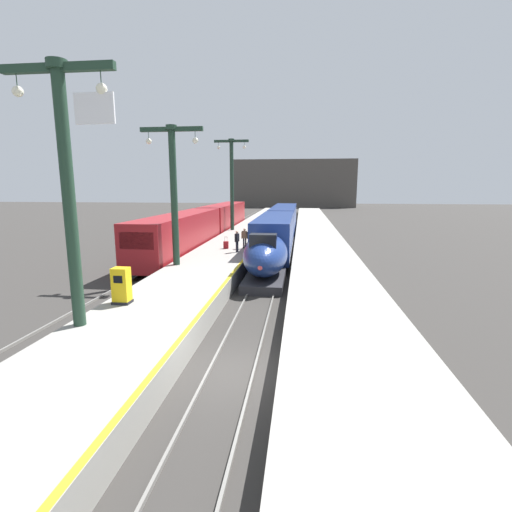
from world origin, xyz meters
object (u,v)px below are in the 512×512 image
at_px(highspeed_train_main, 279,228).
at_px(station_column_far, 232,177).
at_px(station_column_mid, 173,182).
at_px(ticket_machine_yellow, 122,287).
at_px(passenger_near_edge, 245,237).
at_px(passenger_mid_platform, 237,240).
at_px(station_column_near, 68,170).
at_px(rolling_suitcase, 226,245).
at_px(regional_train_adjacent, 207,223).

xyz_separation_m(highspeed_train_main, station_column_far, (-5.90, 5.17, 5.31)).
xyz_separation_m(station_column_mid, ticket_machine_yellow, (0.35, -8.39, -4.59)).
xyz_separation_m(passenger_near_edge, passenger_mid_platform, (-0.32, -1.89, 0.00)).
bearing_deg(highspeed_train_main, station_column_mid, -111.15).
height_order(highspeed_train_main, passenger_near_edge, highspeed_train_main).
bearing_deg(station_column_far, passenger_mid_platform, -78.25).
bearing_deg(highspeed_train_main, passenger_mid_platform, -105.13).
height_order(highspeed_train_main, passenger_mid_platform, highspeed_train_main).
relative_size(station_column_near, rolling_suitcase, 9.35).
distance_m(highspeed_train_main, station_column_mid, 16.95).
height_order(passenger_near_edge, rolling_suitcase, passenger_near_edge).
bearing_deg(ticket_machine_yellow, regional_train_adjacent, 95.73).
bearing_deg(regional_train_adjacent, station_column_near, -85.41).
height_order(station_column_near, passenger_mid_platform, station_column_near).
xyz_separation_m(station_column_near, rolling_suitcase, (1.90, 17.88, -5.32)).
height_order(passenger_near_edge, passenger_mid_platform, same).
bearing_deg(station_column_near, passenger_near_edge, 79.28).
bearing_deg(rolling_suitcase, passenger_mid_platform, -53.41).
bearing_deg(ticket_machine_yellow, passenger_near_edge, 78.51).
bearing_deg(passenger_near_edge, station_column_near, -100.72).
distance_m(highspeed_train_main, station_column_near, 27.39).
relative_size(regional_train_adjacent, passenger_near_edge, 21.66).
height_order(station_column_far, passenger_near_edge, station_column_far).
relative_size(station_column_mid, passenger_mid_platform, 5.22).
xyz_separation_m(highspeed_train_main, passenger_mid_platform, (-2.73, -10.09, 0.11)).
distance_m(highspeed_train_main, station_column_far, 9.47).
height_order(highspeed_train_main, rolling_suitcase, highspeed_train_main).
height_order(highspeed_train_main, ticket_machine_yellow, highspeed_train_main).
distance_m(passenger_mid_platform, rolling_suitcase, 2.15).
bearing_deg(regional_train_adjacent, station_column_mid, -82.64).
bearing_deg(passenger_mid_platform, station_column_far, 101.75).
relative_size(regional_train_adjacent, rolling_suitcase, 37.27).
relative_size(station_column_far, rolling_suitcase, 10.63).
bearing_deg(highspeed_train_main, ticket_machine_yellow, -103.21).
height_order(station_column_mid, rolling_suitcase, station_column_mid).
xyz_separation_m(station_column_mid, passenger_mid_platform, (3.17, 5.16, -4.34)).
height_order(station_column_far, passenger_mid_platform, station_column_far).
bearing_deg(rolling_suitcase, highspeed_train_main, 64.99).
bearing_deg(highspeed_train_main, station_column_near, -102.51).
relative_size(passenger_near_edge, ticket_machine_yellow, 1.06).
bearing_deg(passenger_mid_platform, station_column_mid, -121.59).
bearing_deg(station_column_far, highspeed_train_main, -41.23).
bearing_deg(rolling_suitcase, passenger_near_edge, 9.32).
height_order(station_column_near, passenger_near_edge, station_column_near).
bearing_deg(passenger_mid_platform, rolling_suitcase, 126.59).
xyz_separation_m(station_column_far, passenger_near_edge, (3.49, -13.37, -5.20)).
xyz_separation_m(station_column_mid, rolling_suitcase, (1.96, 6.80, -5.03)).
relative_size(highspeed_train_main, station_column_mid, 4.32).
relative_size(station_column_far, ticket_machine_yellow, 6.52).
xyz_separation_m(regional_train_adjacent, station_column_far, (2.20, 3.38, 5.11)).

